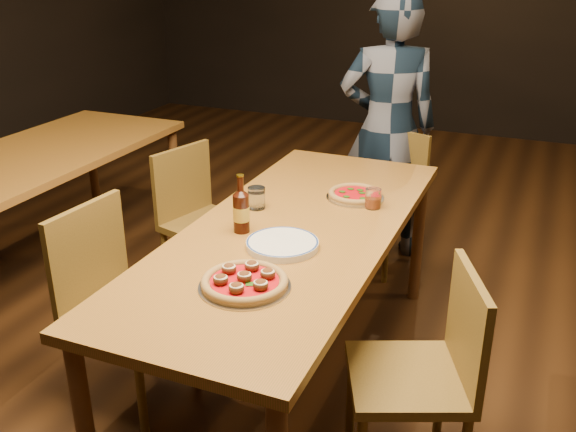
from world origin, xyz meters
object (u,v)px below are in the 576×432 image
at_px(chair_end, 380,200).
at_px(water_glass, 257,198).
at_px(beer_bottle, 241,212).
at_px(table_left, 25,170).
at_px(amber_glass, 373,198).
at_px(plate_stack, 282,244).
at_px(diner, 388,128).
at_px(pizza_meatball, 245,281).
at_px(chair_main_nw, 129,306).
at_px(pizza_margherita, 355,195).
at_px(table_main, 293,243).
at_px(chair_main_sw, 209,224).
at_px(chair_main_e, 408,376).

height_order(chair_end, water_glass, water_glass).
bearing_deg(beer_bottle, chair_end, 81.14).
distance_m(table_left, beer_bottle, 1.59).
relative_size(water_glass, amber_glass, 1.10).
height_order(plate_stack, diner, diner).
distance_m(chair_end, pizza_meatball, 1.82).
bearing_deg(amber_glass, chair_main_nw, -139.49).
relative_size(chair_end, diner, 0.52).
bearing_deg(pizza_margherita, amber_glass, -37.95).
height_order(table_left, amber_glass, amber_glass).
height_order(table_main, diner, diner).
bearing_deg(amber_glass, chair_end, 102.05).
xyz_separation_m(chair_main_sw, pizza_margherita, (0.84, -0.13, 0.34)).
relative_size(chair_main_e, pizza_margherita, 3.30).
height_order(water_glass, diner, diner).
height_order(pizza_meatball, diner, diner).
xyz_separation_m(beer_bottle, amber_glass, (0.41, 0.45, -0.04)).
distance_m(pizza_margherita, beer_bottle, 0.62).
relative_size(pizza_meatball, water_glass, 3.28).
xyz_separation_m(table_main, amber_glass, (0.24, 0.33, 0.11)).
bearing_deg(pizza_margherita, water_glass, -141.82).
bearing_deg(chair_main_e, beer_bottle, -130.44).
height_order(pizza_margherita, diner, diner).
bearing_deg(table_left, diner, 33.77).
distance_m(chair_end, water_glass, 1.22).
distance_m(table_main, pizza_meatball, 0.53).
relative_size(chair_main_sw, amber_glass, 9.90).
relative_size(chair_main_nw, diner, 0.56).
xyz_separation_m(plate_stack, amber_glass, (0.20, 0.52, 0.03)).
bearing_deg(amber_glass, table_left, -179.04).
bearing_deg(chair_main_sw, chair_main_e, -109.22).
xyz_separation_m(amber_glass, diner, (-0.22, 1.12, 0.01)).
xyz_separation_m(pizza_margherita, water_glass, (-0.36, -0.28, 0.03)).
bearing_deg(chair_main_nw, water_glass, -30.55).
height_order(chair_main_nw, pizza_margherita, chair_main_nw).
height_order(chair_main_e, diner, diner).
relative_size(chair_end, plate_stack, 3.05).
distance_m(chair_main_nw, diner, 1.94).
xyz_separation_m(table_main, table_left, (-1.70, 0.30, 0.00)).
xyz_separation_m(chair_main_nw, water_glass, (0.35, 0.49, 0.35)).
distance_m(chair_main_sw, pizza_margherita, 0.92).
relative_size(chair_main_e, plate_stack, 3.13).
bearing_deg(table_main, chair_main_sw, 142.75).
height_order(table_left, pizza_margherita, pizza_margherita).
xyz_separation_m(chair_main_nw, diner, (0.59, 1.81, 0.36)).
bearing_deg(table_main, chair_end, 88.12).
distance_m(pizza_meatball, diner, 1.97).
height_order(table_left, chair_main_nw, chair_main_nw).
height_order(chair_main_e, chair_end, chair_main_e).
bearing_deg(water_glass, chair_main_nw, -125.17).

